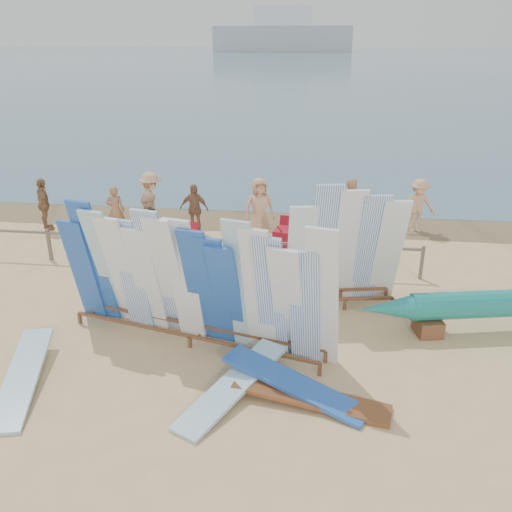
# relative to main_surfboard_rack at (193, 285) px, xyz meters

# --- Properties ---
(ground) EXTENTS (160.00, 160.00, 0.00)m
(ground) POSITION_rel_main_surfboard_rack_xyz_m (-0.97, 0.73, -1.29)
(ground) COLOR #D4B27A
(ground) RESTS_ON ground
(ocean) EXTENTS (320.00, 240.00, 0.02)m
(ocean) POSITION_rel_main_surfboard_rack_xyz_m (-0.97, 128.73, -1.29)
(ocean) COLOR #45667B
(ocean) RESTS_ON ground
(wet_sand_strip) EXTENTS (40.00, 2.60, 0.01)m
(wet_sand_strip) POSITION_rel_main_surfboard_rack_xyz_m (-0.97, 7.93, -1.29)
(wet_sand_strip) COLOR brown
(wet_sand_strip) RESTS_ON ground
(distant_ship) EXTENTS (45.00, 8.00, 14.00)m
(distant_ship) POSITION_rel_main_surfboard_rack_xyz_m (-12.97, 180.73, 4.01)
(distant_ship) COLOR #999EA3
(distant_ship) RESTS_ON ocean
(fence) EXTENTS (12.08, 0.08, 0.90)m
(fence) POSITION_rel_main_surfboard_rack_xyz_m (-0.97, 3.73, -0.66)
(fence) COLOR #6A5E50
(fence) RESTS_ON ground
(main_surfboard_rack) EXTENTS (5.77, 2.00, 2.90)m
(main_surfboard_rack) POSITION_rel_main_surfboard_rack_xyz_m (0.00, 0.00, 0.00)
(main_surfboard_rack) COLOR brown
(main_surfboard_rack) RESTS_ON ground
(side_surfboard_rack) EXTENTS (2.67, 1.23, 2.99)m
(side_surfboard_rack) POSITION_rel_main_surfboard_rack_xyz_m (3.02, 2.02, 0.05)
(side_surfboard_rack) COLOR brown
(side_surfboard_rack) RESTS_ON ground
(vendor_table) EXTENTS (1.05, 0.93, 1.16)m
(vendor_table) POSITION_rel_main_surfboard_rack_xyz_m (1.42, 1.86, -0.91)
(vendor_table) COLOR brown
(vendor_table) RESTS_ON ground
(flat_board_c) EXTENTS (2.76, 1.04, 0.23)m
(flat_board_c) POSITION_rel_main_surfboard_rack_xyz_m (2.41, -1.69, -1.29)
(flat_board_c) COLOR brown
(flat_board_c) RESTS_ON ground
(flat_board_b) EXTENTS (1.73, 2.65, 0.37)m
(flat_board_b) POSITION_rel_main_surfboard_rack_xyz_m (1.05, -1.63, -1.29)
(flat_board_b) COLOR #85BCD5
(flat_board_b) RESTS_ON ground
(flat_board_d) EXTENTS (2.67, 1.64, 0.44)m
(flat_board_d) POSITION_rel_main_surfboard_rack_xyz_m (2.11, -1.48, -1.29)
(flat_board_d) COLOR #2354B3
(flat_board_d) RESTS_ON ground
(flat_board_a) EXTENTS (1.23, 2.74, 0.40)m
(flat_board_a) POSITION_rel_main_surfboard_rack_xyz_m (-2.71, -1.84, -1.29)
(flat_board_a) COLOR #85BCD5
(flat_board_a) RESTS_ON ground
(beach_chair_left) EXTENTS (0.58, 0.60, 0.85)m
(beach_chair_left) POSITION_rel_main_surfboard_rack_xyz_m (-1.34, 4.78, -1.04)
(beach_chair_left) COLOR #B01222
(beach_chair_left) RESTS_ON ground
(beach_chair_right) EXTENTS (0.73, 0.75, 0.93)m
(beach_chair_right) POSITION_rel_main_surfboard_rack_xyz_m (0.27, 4.37, -1.02)
(beach_chair_right) COLOR #B01222
(beach_chair_right) RESTS_ON ground
(stroller) EXTENTS (0.72, 0.91, 1.11)m
(stroller) POSITION_rel_main_surfboard_rack_xyz_m (1.44, 4.78, -0.85)
(stroller) COLOR #B01222
(stroller) RESTS_ON ground
(beachgoer_3) EXTENTS (0.85, 1.32, 1.90)m
(beachgoer_3) POSITION_rel_main_surfboard_rack_xyz_m (-2.87, 6.43, -0.34)
(beachgoer_3) COLOR tan
(beachgoer_3) RESTS_ON ground
(beachgoer_1) EXTENTS (0.60, 0.38, 1.53)m
(beachgoer_1) POSITION_rel_main_surfboard_rack_xyz_m (-3.92, 6.04, -0.53)
(beachgoer_1) COLOR #8C6042
(beachgoer_1) RESTS_ON ground
(beachgoer_6) EXTENTS (1.02, 0.74, 1.89)m
(beachgoer_6) POSITION_rel_main_surfboard_rack_xyz_m (0.56, 6.23, -0.35)
(beachgoer_6) COLOR tan
(beachgoer_6) RESTS_ON ground
(beachgoer_9) EXTENTS (1.15, 0.61, 1.70)m
(beachgoer_9) POSITION_rel_main_surfboard_rack_xyz_m (5.43, 7.45, -0.44)
(beachgoer_9) COLOR tan
(beachgoer_9) RESTS_ON ground
(beachgoer_4) EXTENTS (0.96, 0.51, 1.58)m
(beachgoer_4) POSITION_rel_main_surfboard_rack_xyz_m (-1.50, 6.41, -0.50)
(beachgoer_4) COLOR #8C6042
(beachgoer_4) RESTS_ON ground
(beachgoer_2) EXTENTS (1.00, 0.69, 1.87)m
(beachgoer_2) POSITION_rel_main_surfboard_rack_xyz_m (-2.28, 4.34, -0.36)
(beachgoer_2) COLOR beige
(beachgoer_2) RESTS_ON ground
(beachgoer_7) EXTENTS (0.38, 0.68, 1.86)m
(beachgoer_7) POSITION_rel_main_surfboard_rack_xyz_m (3.34, 6.60, -0.36)
(beachgoer_7) COLOR #8C6042
(beachgoer_7) RESTS_ON ground
(beachgoer_extra_1) EXTENTS (0.92, 1.04, 1.67)m
(beachgoer_extra_1) POSITION_rel_main_surfboard_rack_xyz_m (-6.29, 6.12, -0.46)
(beachgoer_extra_1) COLOR #8C6042
(beachgoer_extra_1) RESTS_ON ground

